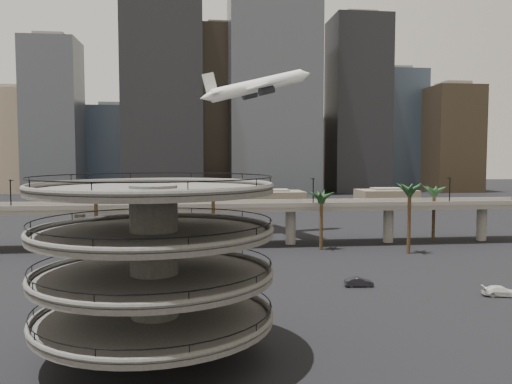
{
  "coord_description": "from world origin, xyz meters",
  "views": [
    {
      "loc": [
        -8.98,
        -50.35,
        18.82
      ],
      "look_at": [
        0.28,
        28.0,
        13.3
      ],
      "focal_mm": 35.0,
      "sensor_mm": 36.0,
      "label": 1
    }
  ],
  "objects": [
    {
      "name": "ground",
      "position": [
        0.0,
        0.0,
        0.0
      ],
      "size": [
        700.0,
        700.0,
        0.0
      ],
      "primitive_type": "plane",
      "color": "black",
      "rests_on": "ground"
    },
    {
      "name": "skyline",
      "position": [
        15.11,
        217.08,
        44.07
      ],
      "size": [
        269.0,
        86.0,
        120.52
      ],
      "color": "gray",
      "rests_on": "ground"
    },
    {
      "name": "overpass",
      "position": [
        0.0,
        55.0,
        7.34
      ],
      "size": [
        130.0,
        9.3,
        14.7
      ],
      "color": "slate",
      "rests_on": "ground"
    },
    {
      "name": "palm_trees",
      "position": [
        11.58,
        47.18,
        11.3
      ],
      "size": [
        76.4,
        18.4,
        14.0
      ],
      "color": "#44311D",
      "rests_on": "ground"
    },
    {
      "name": "low_buildings",
      "position": [
        6.89,
        142.3,
        2.86
      ],
      "size": [
        135.0,
        27.5,
        6.8
      ],
      "color": "#675F4C",
      "rests_on": "ground"
    },
    {
      "name": "car_a",
      "position": [
        -8.61,
        19.9,
        0.67
      ],
      "size": [
        4.18,
        2.51,
        1.33
      ],
      "primitive_type": "imported",
      "rotation": [
        0.0,
        0.0,
        1.31
      ],
      "color": "red",
      "rests_on": "ground"
    },
    {
      "name": "car_b",
      "position": [
        14.28,
        18.8,
        0.68
      ],
      "size": [
        4.23,
        1.73,
        1.36
      ],
      "primitive_type": "imported",
      "rotation": [
        0.0,
        0.0,
        1.5
      ],
      "color": "black",
      "rests_on": "ground"
    },
    {
      "name": "airborne_jet",
      "position": [
        5.71,
        71.38,
        36.07
      ],
      "size": [
        29.72,
        26.97,
        10.72
      ],
      "rotation": [
        0.0,
        -0.26,
        0.31
      ],
      "color": "white",
      "rests_on": "ground"
    },
    {
      "name": "parking_ramp",
      "position": [
        -13.0,
        -4.0,
        9.84
      ],
      "size": [
        22.2,
        22.2,
        17.35
      ],
      "color": "#474542",
      "rests_on": "ground"
    },
    {
      "name": "car_c",
      "position": [
        31.77,
        11.72,
        0.69
      ],
      "size": [
        5.07,
        2.92,
        1.38
      ],
      "primitive_type": "imported",
      "rotation": [
        0.0,
        0.0,
        1.35
      ],
      "color": "silver",
      "rests_on": "ground"
    }
  ]
}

